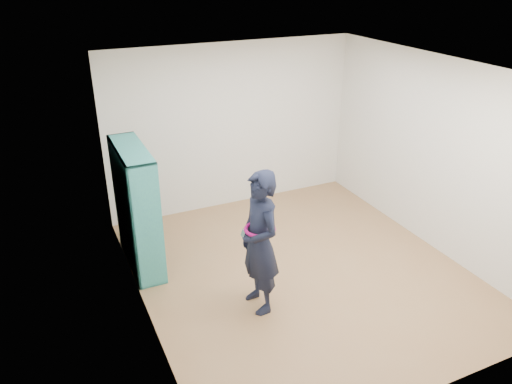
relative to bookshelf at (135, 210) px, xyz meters
name	(u,v)px	position (x,y,z in m)	size (l,w,h in m)	color
floor	(300,271)	(1.84, -1.06, -0.79)	(4.50, 4.50, 0.00)	#9A6E46
ceiling	(309,70)	(1.84, -1.06, 1.81)	(4.50, 4.50, 0.00)	white
wall_left	(137,212)	(-0.16, -1.06, 0.51)	(0.02, 4.50, 2.60)	silver
wall_right	(434,155)	(3.84, -1.06, 0.51)	(0.02, 4.50, 2.60)	silver
wall_back	(233,127)	(1.84, 1.19, 0.51)	(4.00, 0.02, 2.60)	silver
wall_front	(441,280)	(1.84, -3.31, 0.51)	(4.00, 0.02, 2.60)	silver
bookshelf	(135,210)	(0.00, 0.00, 0.00)	(0.36, 1.22, 1.63)	teal
person	(260,243)	(1.06, -1.48, 0.06)	(0.43, 0.64, 1.69)	black
smartphone	(243,234)	(0.90, -1.39, 0.17)	(0.03, 0.09, 0.12)	silver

